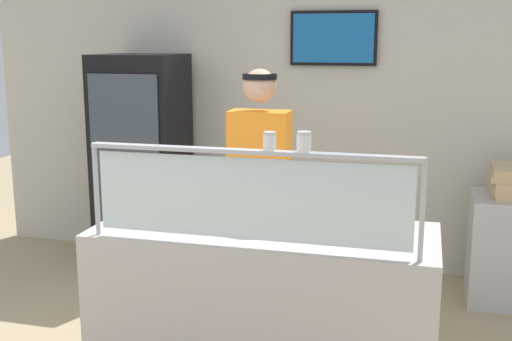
% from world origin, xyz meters
% --- Properties ---
extents(ground_plane, '(12.00, 12.00, 0.00)m').
position_xyz_m(ground_plane, '(0.91, 1.00, 0.00)').
color(ground_plane, tan).
rests_on(ground_plane, ground).
extents(shop_rear_unit, '(6.21, 0.13, 2.70)m').
position_xyz_m(shop_rear_unit, '(0.91, 2.57, 1.36)').
color(shop_rear_unit, beige).
rests_on(shop_rear_unit, ground).
extents(serving_counter, '(1.81, 0.74, 0.95)m').
position_xyz_m(serving_counter, '(0.91, 0.37, 0.47)').
color(serving_counter, '#BCB7B2').
rests_on(serving_counter, ground).
extents(sneeze_guard, '(1.64, 0.06, 0.48)m').
position_xyz_m(sneeze_guard, '(0.91, 0.06, 1.25)').
color(sneeze_guard, '#B2B5BC').
rests_on(sneeze_guard, serving_counter).
extents(pizza_tray, '(0.43, 0.43, 0.04)m').
position_xyz_m(pizza_tray, '(0.83, 0.38, 0.97)').
color(pizza_tray, '#9EA0A8').
rests_on(pizza_tray, serving_counter).
extents(pizza_server, '(0.14, 0.29, 0.01)m').
position_xyz_m(pizza_server, '(0.85, 0.36, 0.99)').
color(pizza_server, '#ADAFB7').
rests_on(pizza_server, pizza_tray).
extents(parmesan_shaker, '(0.06, 0.06, 0.09)m').
position_xyz_m(parmesan_shaker, '(1.01, 0.06, 1.47)').
color(parmesan_shaker, white).
rests_on(parmesan_shaker, sneeze_guard).
extents(pepper_flake_shaker, '(0.07, 0.07, 0.10)m').
position_xyz_m(pepper_flake_shaker, '(1.17, 0.06, 1.47)').
color(pepper_flake_shaker, white).
rests_on(pepper_flake_shaker, sneeze_guard).
extents(worker_figure, '(0.41, 0.50, 1.76)m').
position_xyz_m(worker_figure, '(0.70, 1.06, 1.01)').
color(worker_figure, '#23232D').
rests_on(worker_figure, ground).
extents(drink_fridge, '(0.69, 0.64, 1.82)m').
position_xyz_m(drink_fridge, '(-0.61, 2.13, 0.91)').
color(drink_fridge, black).
rests_on(drink_fridge, ground).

